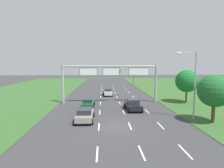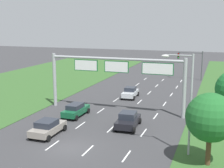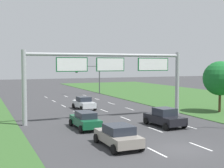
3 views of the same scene
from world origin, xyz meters
name	(u,v)px [view 3 (image 3 of 3)]	position (x,y,z in m)	size (l,w,h in m)	color
ground_plane	(179,149)	(0.00, 0.00, 0.00)	(200.00, 200.00, 0.00)	#38383A
lane_dashes_inner_left	(105,126)	(-1.75, 9.00, 0.00)	(0.14, 56.40, 0.01)	white
lane_dashes_inner_right	(139,124)	(1.75, 9.00, 0.00)	(0.14, 56.40, 0.01)	white
lane_dashes_slip	(170,121)	(5.25, 9.00, 0.00)	(0.14, 56.40, 0.01)	white
car_near_red	(84,103)	(-0.19, 19.93, 0.78)	(2.15, 4.11, 1.58)	silver
car_lead_silver	(118,136)	(-3.51, 2.19, 0.79)	(2.20, 4.30, 1.54)	gray
car_mid_lane	(85,120)	(-3.69, 8.80, 0.78)	(2.02, 4.34, 1.53)	#145633
car_far_ahead	(164,117)	(3.30, 6.97, 0.82)	(2.41, 4.29, 1.68)	black
sign_gantry	(111,71)	(0.23, 12.32, 4.97)	(17.24, 0.44, 7.00)	#9EA0A5
traffic_light_mast	(90,74)	(6.84, 37.95, 3.87)	(4.76, 0.49, 5.60)	#47494F
roadside_tree_mid	(220,78)	(13.70, 11.32, 4.00)	(4.02, 4.02, 6.02)	#513823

